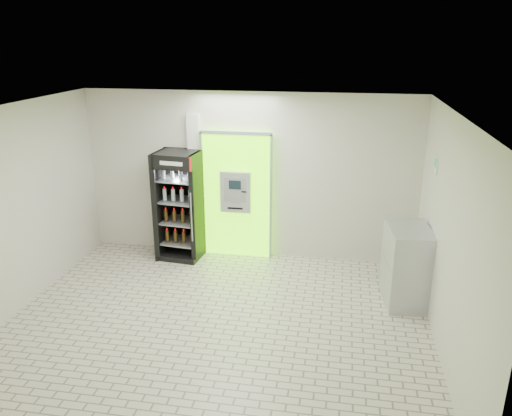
# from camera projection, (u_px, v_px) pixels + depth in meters

# --- Properties ---
(ground) EXTENTS (6.00, 6.00, 0.00)m
(ground) POSITION_uv_depth(u_px,v_px,m) (217.00, 324.00, 7.12)
(ground) COLOR #BFB69E
(ground) RESTS_ON ground
(room_shell) EXTENTS (6.00, 6.00, 6.00)m
(room_shell) POSITION_uv_depth(u_px,v_px,m) (213.00, 201.00, 6.52)
(room_shell) COLOR beige
(room_shell) RESTS_ON ground
(atm_assembly) EXTENTS (1.30, 0.24, 2.33)m
(atm_assembly) POSITION_uv_depth(u_px,v_px,m) (237.00, 195.00, 9.02)
(atm_assembly) COLOR #5FEA02
(atm_assembly) RESTS_ON ground
(pillar) EXTENTS (0.22, 0.11, 2.60)m
(pillar) POSITION_uv_depth(u_px,v_px,m) (196.00, 185.00, 9.14)
(pillar) COLOR silver
(pillar) RESTS_ON ground
(beverage_cooler) EXTENTS (0.81, 0.76, 1.98)m
(beverage_cooler) POSITION_uv_depth(u_px,v_px,m) (180.00, 207.00, 9.02)
(beverage_cooler) COLOR black
(beverage_cooler) RESTS_ON ground
(steel_cabinet) EXTENTS (0.70, 0.96, 1.21)m
(steel_cabinet) POSITION_uv_depth(u_px,v_px,m) (406.00, 265.00, 7.54)
(steel_cabinet) COLOR #AEB0B6
(steel_cabinet) RESTS_ON ground
(exit_sign) EXTENTS (0.02, 0.22, 0.26)m
(exit_sign) POSITION_uv_depth(u_px,v_px,m) (436.00, 164.00, 7.24)
(exit_sign) COLOR white
(exit_sign) RESTS_ON room_shell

